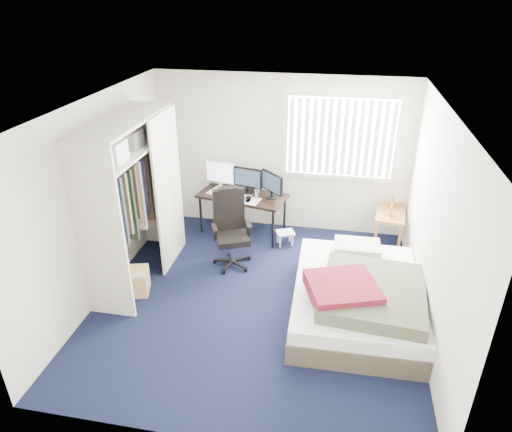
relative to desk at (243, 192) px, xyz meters
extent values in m
plane|color=black|center=(0.54, -1.75, -0.72)|extent=(4.20, 4.20, 0.00)
plane|color=silver|center=(0.54, 0.35, 0.53)|extent=(4.00, 0.00, 4.00)
plane|color=silver|center=(0.54, -3.85, 0.53)|extent=(4.00, 0.00, 4.00)
plane|color=silver|center=(-1.46, -1.75, 0.53)|extent=(0.00, 4.20, 4.20)
plane|color=silver|center=(2.54, -1.75, 0.53)|extent=(0.00, 4.20, 4.20)
plane|color=white|center=(0.54, -1.75, 1.78)|extent=(4.20, 4.20, 0.00)
cube|color=white|center=(1.44, 0.33, 0.88)|extent=(1.60, 0.02, 1.20)
cube|color=beige|center=(1.44, 0.30, 1.51)|extent=(1.72, 0.06, 0.06)
cube|color=beige|center=(1.44, 0.30, 0.25)|extent=(1.72, 0.06, 0.06)
cube|color=white|center=(1.44, 0.27, 0.88)|extent=(1.60, 0.04, 1.16)
cube|color=beige|center=(-1.16, -2.35, 0.38)|extent=(0.60, 0.04, 2.20)
cube|color=beige|center=(-1.16, -0.55, 0.38)|extent=(0.60, 0.04, 2.20)
cube|color=beige|center=(-1.16, -1.45, 1.48)|extent=(0.60, 1.80, 0.04)
cube|color=beige|center=(-1.16, -1.45, 1.10)|extent=(0.56, 1.74, 0.03)
cylinder|color=silver|center=(-1.16, -1.45, 0.98)|extent=(0.03, 1.72, 0.03)
cube|color=#26262B|center=(-1.16, -1.55, 0.53)|extent=(0.38, 1.10, 0.90)
cube|color=beige|center=(-0.84, -1.00, 0.38)|extent=(0.03, 0.90, 2.20)
cube|color=white|center=(-1.16, -1.90, 1.24)|extent=(0.38, 0.30, 0.24)
cube|color=gray|center=(-1.16, -1.40, 1.23)|extent=(0.34, 0.28, 0.22)
cube|color=black|center=(-0.01, -0.02, -0.06)|extent=(1.48, 0.92, 0.04)
cylinder|color=black|center=(-0.68, -0.15, -0.40)|extent=(0.04, 0.04, 0.64)
cylinder|color=black|center=(-0.56, 0.36, -0.40)|extent=(0.04, 0.04, 0.64)
cylinder|color=black|center=(0.55, -0.41, -0.40)|extent=(0.04, 0.04, 0.64)
cylinder|color=black|center=(0.66, 0.10, -0.40)|extent=(0.04, 0.04, 0.64)
cube|color=white|center=(-0.41, 0.18, 0.24)|extent=(0.49, 0.14, 0.36)
cube|color=white|center=(-0.41, 0.18, 0.24)|extent=(0.44, 0.10, 0.31)
cube|color=black|center=(0.06, 0.07, 0.22)|extent=(0.48, 0.13, 0.32)
cube|color=#1E2838|center=(0.06, 0.07, 0.22)|extent=(0.42, 0.10, 0.27)
cube|color=black|center=(0.47, -0.05, 0.22)|extent=(0.48, 0.13, 0.32)
cube|color=#1E2838|center=(0.47, -0.05, 0.22)|extent=(0.42, 0.10, 0.27)
cube|color=white|center=(-0.16, -0.08, -0.03)|extent=(0.42, 0.22, 0.02)
cube|color=black|center=(0.11, -0.14, -0.03)|extent=(0.08, 0.11, 0.02)
cylinder|color=silver|center=(0.25, -0.13, 0.04)|extent=(0.08, 0.08, 0.16)
cube|color=white|center=(-0.01, -0.02, -0.04)|extent=(0.35, 0.34, 0.00)
cube|color=black|center=(0.05, -1.00, -0.66)|extent=(0.70, 0.70, 0.11)
cylinder|color=silver|center=(0.05, -1.00, -0.48)|extent=(0.05, 0.05, 0.36)
cube|color=black|center=(0.05, -1.00, -0.27)|extent=(0.59, 0.59, 0.09)
cube|color=black|center=(-0.03, -0.82, 0.08)|extent=(0.44, 0.26, 0.62)
cube|color=black|center=(-0.03, -0.82, 0.35)|extent=(0.29, 0.21, 0.14)
cube|color=black|center=(-0.17, -1.10, -0.09)|extent=(0.16, 0.25, 0.04)
cube|color=black|center=(0.27, -0.91, -0.09)|extent=(0.16, 0.25, 0.04)
cube|color=white|center=(0.72, -0.28, -0.51)|extent=(0.33, 0.30, 0.03)
cylinder|color=white|center=(0.66, -0.38, -0.62)|extent=(0.03, 0.03, 0.20)
cylinder|color=white|center=(0.61, -0.25, -0.62)|extent=(0.03, 0.03, 0.20)
cylinder|color=white|center=(0.84, -0.31, -0.62)|extent=(0.03, 0.03, 0.20)
cylinder|color=white|center=(0.79, -0.17, -0.62)|extent=(0.03, 0.03, 0.20)
cube|color=brown|center=(2.29, 0.05, -0.16)|extent=(0.51, 0.88, 0.04)
cube|color=brown|center=(2.08, -0.30, -0.45)|extent=(0.04, 0.04, 0.54)
cube|color=brown|center=(2.17, 0.45, -0.45)|extent=(0.04, 0.04, 0.54)
cube|color=brown|center=(2.42, -0.34, -0.45)|extent=(0.04, 0.04, 0.54)
cube|color=brown|center=(2.51, 0.41, -0.45)|extent=(0.04, 0.04, 0.54)
cube|color=brown|center=(2.27, -0.13, -0.05)|extent=(0.04, 0.14, 0.18)
cube|color=brown|center=(2.31, 0.18, -0.05)|extent=(0.04, 0.14, 0.18)
cube|color=#463E33|center=(1.79, -1.80, -0.59)|extent=(1.56, 2.05, 0.26)
cube|color=white|center=(1.79, -1.80, -0.37)|extent=(1.51, 2.01, 0.18)
cube|color=beige|center=(1.78, -1.06, -0.21)|extent=(0.61, 0.41, 0.14)
cube|color=#3C4232|center=(1.95, -2.04, -0.21)|extent=(1.25, 1.35, 0.18)
cube|color=maroon|center=(1.60, -2.15, -0.13)|extent=(0.94, 0.91, 0.16)
cube|color=tan|center=(-1.11, -1.90, -0.55)|extent=(0.52, 0.44, 0.33)
camera|label=1|loc=(1.43, -6.45, 2.93)|focal=32.00mm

